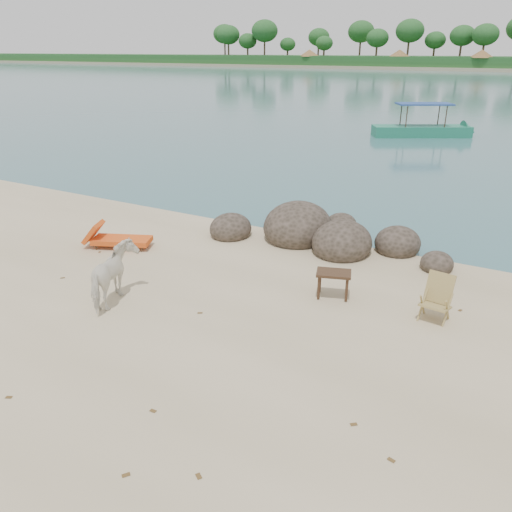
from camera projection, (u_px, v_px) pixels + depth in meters
The scene contains 7 objects.
boulders at pixel (316, 233), 13.24m from camera, with size 6.34×3.00×1.37m.
cow at pixel (114, 277), 9.92m from camera, with size 0.64×1.40×1.19m, color white.
side_table at pixel (333, 286), 10.25m from camera, with size 0.70×0.45×0.56m, color #362115, non-canonical shape.
lounge_chair at pixel (122, 238), 12.85m from camera, with size 1.85×0.65×0.56m, color orange, non-canonical shape.
deck_chair at pixel (436, 301), 9.32m from camera, with size 0.55×0.60×0.86m, color tan, non-canonical shape.
boat_near at pixel (424, 109), 29.18m from camera, with size 6.36×1.43×3.10m, color #20775A, non-canonical shape.
dead_leaves at pixel (194, 363), 8.20m from camera, with size 8.59×6.71×0.00m.
Camera 1 is at (4.82, -5.97, 4.79)m, focal length 35.00 mm.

